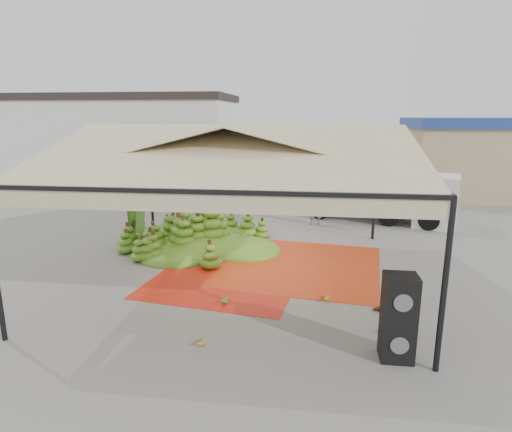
# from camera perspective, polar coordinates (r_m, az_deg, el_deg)

# --- Properties ---
(ground) EXTENTS (90.00, 90.00, 0.00)m
(ground) POSITION_cam_1_polar(r_m,az_deg,el_deg) (11.76, -1.92, -7.83)
(ground) COLOR slate
(ground) RESTS_ON ground
(canopy_tent) EXTENTS (8.10, 8.10, 4.00)m
(canopy_tent) POSITION_cam_1_polar(r_m,az_deg,el_deg) (11.01, -2.06, 8.40)
(canopy_tent) COLOR black
(canopy_tent) RESTS_ON ground
(building_white) EXTENTS (14.30, 6.30, 5.40)m
(building_white) POSITION_cam_1_polar(r_m,az_deg,el_deg) (27.52, -18.28, 9.48)
(building_white) COLOR silver
(building_white) RESTS_ON ground
(building_tan) EXTENTS (6.30, 5.30, 4.10)m
(building_tan) POSITION_cam_1_polar(r_m,az_deg,el_deg) (25.29, 26.49, 7.03)
(building_tan) COLOR tan
(building_tan) RESTS_ON ground
(tarp_left) EXTENTS (4.28, 4.13, 0.01)m
(tarp_left) POSITION_cam_1_polar(r_m,az_deg,el_deg) (11.42, -4.17, -8.49)
(tarp_left) COLOR red
(tarp_left) RESTS_ON ground
(tarp_right) EXTENTS (4.97, 5.15, 0.01)m
(tarp_right) POSITION_cam_1_polar(r_m,az_deg,el_deg) (12.51, 6.06, -6.54)
(tarp_right) COLOR red
(tarp_right) RESTS_ON ground
(banana_heap) EXTENTS (6.91, 6.19, 1.25)m
(banana_heap) POSITION_cam_1_polar(r_m,az_deg,el_deg) (14.00, -7.59, -1.76)
(banana_heap) COLOR #52861B
(banana_heap) RESTS_ON ground
(hand_yellow_a) EXTENTS (0.49, 0.43, 0.20)m
(hand_yellow_a) POSITION_cam_1_polar(r_m,az_deg,el_deg) (10.30, 8.79, -10.57)
(hand_yellow_a) COLOR #B18123
(hand_yellow_a) RESTS_ON ground
(hand_yellow_b) EXTENTS (0.41, 0.35, 0.17)m
(hand_yellow_b) POSITION_cam_1_polar(r_m,az_deg,el_deg) (8.49, -7.80, -16.12)
(hand_yellow_b) COLOR #B58624
(hand_yellow_b) RESTS_ON ground
(hand_red_a) EXTENTS (0.56, 0.48, 0.23)m
(hand_red_a) POSITION_cam_1_polar(r_m,az_deg,el_deg) (9.22, 17.10, -13.91)
(hand_red_a) COLOR #612716
(hand_red_a) RESTS_ON ground
(hand_red_b) EXTENTS (0.50, 0.49, 0.18)m
(hand_red_b) POSITION_cam_1_polar(r_m,az_deg,el_deg) (9.98, 15.91, -11.82)
(hand_red_b) COLOR #522A12
(hand_red_b) RESTS_ON ground
(hand_green) EXTENTS (0.44, 0.37, 0.19)m
(hand_green) POSITION_cam_1_polar(r_m,az_deg,el_deg) (10.10, -4.73, -10.96)
(hand_green) COLOR #377D1A
(hand_green) RESTS_ON ground
(hanging_bunches) EXTENTS (3.24, 0.24, 0.20)m
(hanging_bunches) POSITION_cam_1_polar(r_m,az_deg,el_deg) (11.81, -1.58, 5.42)
(hanging_bunches) COLOR #3D7F1A
(hanging_bunches) RESTS_ON ground
(speaker_stack) EXTENTS (0.57, 0.50, 1.58)m
(speaker_stack) POSITION_cam_1_polar(r_m,az_deg,el_deg) (8.07, 18.45, -12.74)
(speaker_stack) COLOR black
(speaker_stack) RESTS_ON ground
(banana_leaves) EXTENTS (0.96, 1.36, 3.70)m
(banana_leaves) POSITION_cam_1_polar(r_m,az_deg,el_deg) (14.21, -15.66, -4.56)
(banana_leaves) COLOR #34771F
(banana_leaves) RESTS_ON ground
(vendor) EXTENTS (0.66, 0.50, 1.64)m
(vendor) POSITION_cam_1_polar(r_m,az_deg,el_deg) (16.96, 7.93, 1.56)
(vendor) COLOR gray
(vendor) RESTS_ON ground
(truck_left) EXTENTS (6.65, 3.09, 2.20)m
(truck_left) POSITION_cam_1_polar(r_m,az_deg,el_deg) (20.76, -2.36, 5.32)
(truck_left) COLOR #532C1B
(truck_left) RESTS_ON ground
(truck_right) EXTENTS (6.09, 3.59, 1.98)m
(truck_right) POSITION_cam_1_polar(r_m,az_deg,el_deg) (18.17, 17.09, 3.16)
(truck_right) COLOR #4E3A1A
(truck_right) RESTS_ON ground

